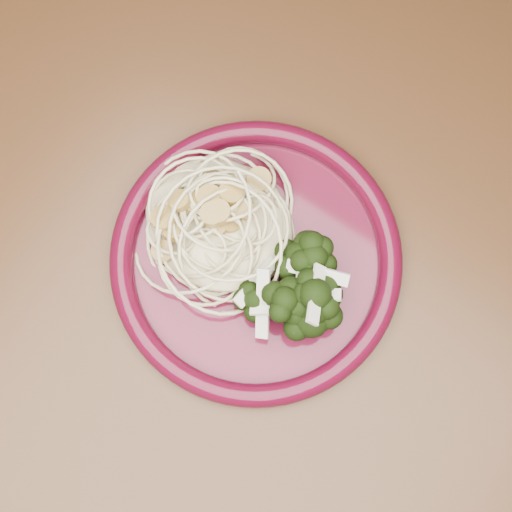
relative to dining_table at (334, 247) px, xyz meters
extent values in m
plane|color=brown|center=(0.00, 0.00, -0.65)|extent=(3.50, 3.50, 0.00)
cube|color=#472814|center=(0.00, 0.00, 0.08)|extent=(1.20, 0.80, 0.04)
cylinder|color=#4A0D20|center=(-0.05, -0.07, 0.10)|extent=(0.28, 0.28, 0.01)
torus|color=#4A081C|center=(-0.05, -0.07, 0.11)|extent=(0.29, 0.29, 0.02)
ellipsoid|color=beige|center=(-0.09, -0.07, 0.12)|extent=(0.15, 0.14, 0.03)
ellipsoid|color=black|center=(0.01, -0.08, 0.13)|extent=(0.12, 0.17, 0.05)
camera|label=1|loc=(0.03, -0.18, 0.70)|focal=50.00mm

